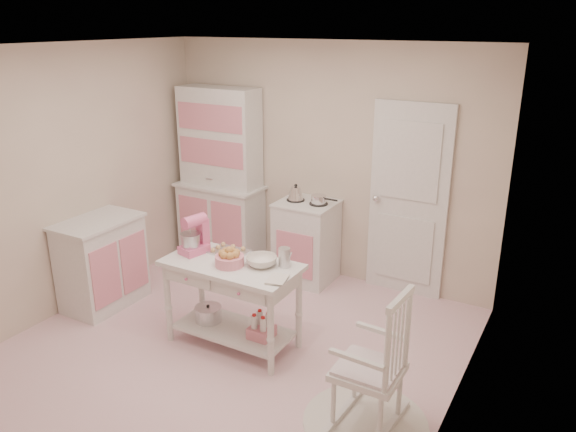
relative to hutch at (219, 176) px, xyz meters
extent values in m
plane|color=pink|center=(1.29, -1.66, -1.04)|extent=(3.80, 3.80, 0.00)
cube|color=white|center=(1.29, -1.66, 1.56)|extent=(3.80, 3.80, 0.04)
cube|color=beige|center=(1.29, 0.24, 0.26)|extent=(3.80, 0.04, 2.60)
cube|color=beige|center=(1.29, -3.56, 0.26)|extent=(3.80, 0.04, 2.60)
cube|color=beige|center=(-0.61, -1.66, 0.26)|extent=(0.04, 3.80, 2.60)
cube|color=beige|center=(3.19, -1.66, 0.26)|extent=(0.04, 3.80, 2.60)
cube|color=silver|center=(2.24, 0.21, -0.02)|extent=(0.82, 0.05, 2.04)
cube|color=silver|center=(0.00, 0.00, 0.00)|extent=(1.06, 0.50, 2.08)
cube|color=silver|center=(1.20, -0.05, -0.58)|extent=(0.62, 0.57, 0.92)
cube|color=silver|center=(-0.34, -1.59, -0.58)|extent=(0.54, 0.84, 0.92)
cylinder|color=white|center=(2.71, -1.98, -1.03)|extent=(0.92, 0.92, 0.01)
cube|color=silver|center=(2.71, -1.98, -0.49)|extent=(0.52, 0.75, 1.10)
cube|color=silver|center=(1.26, -1.57, -0.64)|extent=(1.20, 0.60, 0.80)
cube|color=#E36091|center=(0.84, -1.55, -0.07)|extent=(0.26, 0.32, 0.34)
cube|color=silver|center=(1.11, -1.39, -0.23)|extent=(0.34, 0.24, 0.02)
cylinder|color=pink|center=(1.28, -1.62, -0.19)|extent=(0.25, 0.25, 0.09)
imported|color=silver|center=(1.52, -1.49, -0.20)|extent=(0.27, 0.27, 0.08)
cylinder|color=silver|center=(1.70, -1.41, -0.16)|extent=(0.10, 0.10, 0.17)
imported|color=silver|center=(1.71, -1.69, -0.23)|extent=(0.19, 0.23, 0.02)
camera|label=1|loc=(3.87, -5.20, 1.75)|focal=35.00mm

